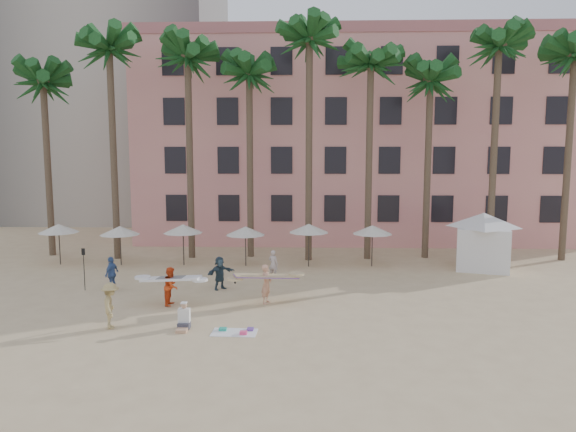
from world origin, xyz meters
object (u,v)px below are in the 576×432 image
(pink_hotel, at_px, (354,143))
(carrier_white, at_px, (171,285))
(carrier_yellow, at_px, (266,282))
(cabana, at_px, (483,236))

(pink_hotel, height_order, carrier_white, pink_hotel)
(pink_hotel, bearing_deg, carrier_yellow, -105.65)
(pink_hotel, height_order, cabana, pink_hotel)
(carrier_yellow, height_order, carrier_white, carrier_yellow)
(pink_hotel, relative_size, carrier_white, 12.03)
(cabana, relative_size, carrier_yellow, 1.80)
(carrier_yellow, relative_size, carrier_white, 1.07)
(carrier_white, bearing_deg, carrier_yellow, 5.47)
(cabana, bearing_deg, pink_hotel, 115.87)
(cabana, height_order, carrier_white, cabana)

